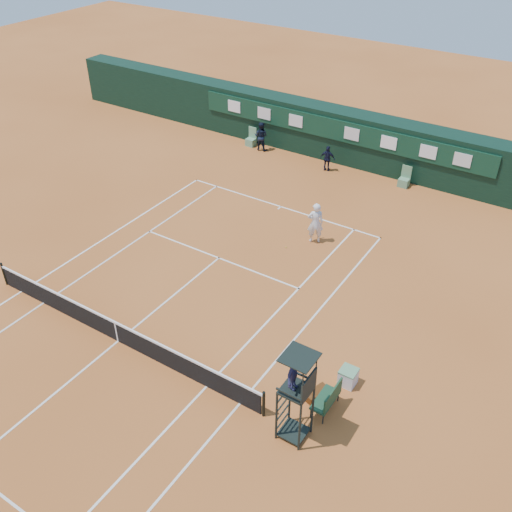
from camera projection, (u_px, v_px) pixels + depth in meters
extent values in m
plane|color=#BA642C|center=(118.00, 341.00, 21.24)|extent=(90.00, 90.00, 0.00)
cube|color=white|center=(281.00, 207.00, 29.43)|extent=(11.05, 0.08, 0.01)
cube|color=silver|center=(240.00, 403.00, 18.81)|extent=(0.08, 23.85, 0.01)
cube|color=white|center=(22.00, 291.00, 23.67)|extent=(0.08, 23.85, 0.01)
cube|color=white|center=(207.00, 386.00, 19.42)|extent=(0.08, 23.85, 0.01)
cube|color=silver|center=(44.00, 303.00, 23.07)|extent=(0.08, 23.85, 0.01)
cube|color=white|center=(219.00, 258.00, 25.65)|extent=(8.31, 0.08, 0.01)
cube|color=silver|center=(118.00, 341.00, 21.24)|extent=(0.08, 12.88, 0.01)
cube|color=silver|center=(279.00, 208.00, 29.33)|extent=(0.08, 0.30, 0.01)
cube|color=black|center=(117.00, 332.00, 20.99)|extent=(12.60, 0.04, 0.90)
cube|color=white|center=(115.00, 322.00, 20.71)|extent=(12.80, 0.06, 0.08)
cube|color=silver|center=(117.00, 332.00, 20.98)|extent=(0.06, 0.05, 0.92)
cylinder|color=black|center=(264.00, 404.00, 18.09)|extent=(0.10, 0.10, 1.10)
cylinder|color=black|center=(4.00, 274.00, 23.77)|extent=(0.10, 0.10, 1.10)
cube|color=black|center=(341.00, 135.00, 33.31)|extent=(40.00, 1.50, 3.00)
cube|color=#0E3423|center=(336.00, 130.00, 32.41)|extent=(18.00, 0.10, 1.20)
cube|color=white|center=(234.00, 106.00, 35.47)|extent=(0.90, 0.04, 0.70)
cube|color=silver|center=(264.00, 113.00, 34.49)|extent=(0.90, 0.04, 0.70)
cube|color=silver|center=(296.00, 121.00, 33.51)|extent=(0.90, 0.04, 0.70)
cube|color=silver|center=(352.00, 134.00, 31.92)|extent=(0.90, 0.04, 0.70)
cube|color=white|center=(389.00, 143.00, 30.94)|extent=(0.90, 0.04, 0.70)
cube|color=white|center=(428.00, 152.00, 29.97)|extent=(0.90, 0.04, 0.70)
cube|color=silver|center=(462.00, 160.00, 29.17)|extent=(0.90, 0.04, 0.70)
cube|color=#61946E|center=(251.00, 142.00, 35.58)|extent=(0.55, 0.50, 0.46)
cube|color=#639770|center=(253.00, 132.00, 35.41)|extent=(0.55, 0.06, 0.70)
cube|color=#5B8C65|center=(404.00, 183.00, 31.15)|extent=(0.55, 0.50, 0.46)
cube|color=#58875E|center=(407.00, 172.00, 30.97)|extent=(0.55, 0.06, 0.70)
cylinder|color=black|center=(276.00, 417.00, 17.12)|extent=(0.07, 0.07, 2.00)
cylinder|color=black|center=(290.00, 399.00, 17.68)|extent=(0.07, 0.07, 2.00)
cylinder|color=black|center=(300.00, 428.00, 16.77)|extent=(0.07, 0.07, 2.00)
cylinder|color=black|center=(312.00, 410.00, 17.32)|extent=(0.07, 0.07, 2.00)
cube|color=black|center=(296.00, 390.00, 16.63)|extent=(0.85, 0.85, 0.08)
cube|color=black|center=(309.00, 386.00, 16.21)|extent=(0.06, 0.85, 0.80)
cube|color=black|center=(289.00, 394.00, 16.22)|extent=(0.85, 0.05, 0.06)
cube|color=black|center=(303.00, 376.00, 16.80)|extent=(0.85, 0.05, 0.06)
cylinder|color=black|center=(303.00, 384.00, 15.68)|extent=(0.04, 0.04, 1.00)
cylinder|color=black|center=(316.00, 366.00, 16.23)|extent=(0.04, 0.04, 1.00)
cube|color=black|center=(299.00, 357.00, 15.83)|extent=(0.95, 0.95, 0.04)
cube|color=black|center=(293.00, 431.00, 17.71)|extent=(0.80, 0.80, 0.05)
cube|color=black|center=(283.00, 421.00, 17.74)|extent=(0.04, 0.80, 0.04)
cube|color=black|center=(283.00, 412.00, 17.51)|extent=(0.04, 0.80, 0.04)
cube|color=black|center=(283.00, 403.00, 17.29)|extent=(0.04, 0.80, 0.04)
cube|color=black|center=(284.00, 394.00, 17.06)|extent=(0.04, 0.80, 0.04)
imported|color=#1C1B37|center=(295.00, 373.00, 16.26)|extent=(0.47, 0.82, 1.28)
cube|color=#183C25|center=(325.00, 400.00, 18.36)|extent=(0.55, 1.20, 0.08)
cube|color=#193F24|center=(333.00, 396.00, 18.05)|extent=(0.06, 1.20, 0.60)
cylinder|color=black|center=(311.00, 413.00, 18.22)|extent=(0.04, 0.04, 0.41)
cylinder|color=black|center=(323.00, 419.00, 18.03)|extent=(0.04, 0.04, 0.41)
cylinder|color=black|center=(326.00, 391.00, 18.98)|extent=(0.04, 0.04, 0.41)
cylinder|color=black|center=(338.00, 397.00, 18.78)|extent=(0.04, 0.04, 0.41)
cube|color=black|center=(317.00, 394.00, 18.94)|extent=(0.63, 0.91, 0.31)
cube|color=silver|center=(348.00, 377.00, 19.36)|extent=(0.55, 0.55, 0.60)
cube|color=#5F9166|center=(349.00, 371.00, 19.17)|extent=(0.57, 0.57, 0.05)
sphere|color=gold|center=(286.00, 247.00, 26.31)|extent=(0.06, 0.06, 0.06)
imported|color=silver|center=(315.00, 223.00, 26.21)|extent=(0.89, 0.81, 2.03)
imported|color=black|center=(261.00, 136.00, 34.69)|extent=(0.96, 0.81, 1.77)
imported|color=black|center=(328.00, 159.00, 32.44)|extent=(0.92, 0.52, 1.49)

